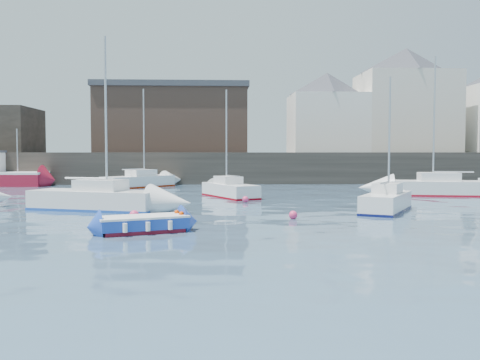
{
  "coord_description": "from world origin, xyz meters",
  "views": [
    {
      "loc": [
        -1.38,
        -17.2,
        3.03
      ],
      "look_at": [
        0.0,
        12.0,
        1.5
      ],
      "focal_mm": 40.0,
      "sensor_mm": 36.0,
      "label": 1
    }
  ],
  "objects_px": {
    "sailboat_c": "(386,201)",
    "buoy_far": "(245,202)",
    "sailboat_h": "(139,181)",
    "buoy_mid": "(293,219)",
    "sailboat_d": "(443,187)",
    "buoy_near": "(134,219)",
    "blue_dinghy": "(143,223)",
    "sailboat_b": "(96,199)",
    "sailboat_f": "(230,190)"
  },
  "relations": [
    {
      "from": "blue_dinghy",
      "to": "sailboat_d",
      "type": "bearing_deg",
      "value": 40.91
    },
    {
      "from": "sailboat_b",
      "to": "buoy_far",
      "type": "height_order",
      "value": "sailboat_b"
    },
    {
      "from": "sailboat_c",
      "to": "sailboat_f",
      "type": "bearing_deg",
      "value": 130.64
    },
    {
      "from": "sailboat_b",
      "to": "sailboat_h",
      "type": "height_order",
      "value": "sailboat_b"
    },
    {
      "from": "buoy_near",
      "to": "buoy_far",
      "type": "xyz_separation_m",
      "value": [
        5.48,
        8.08,
        0.0
      ]
    },
    {
      "from": "sailboat_d",
      "to": "buoy_near",
      "type": "bearing_deg",
      "value": -148.02
    },
    {
      "from": "sailboat_d",
      "to": "buoy_near",
      "type": "relative_size",
      "value": 21.97
    },
    {
      "from": "sailboat_c",
      "to": "buoy_mid",
      "type": "distance_m",
      "value": 5.91
    },
    {
      "from": "sailboat_c",
      "to": "sailboat_d",
      "type": "bearing_deg",
      "value": 53.26
    },
    {
      "from": "buoy_mid",
      "to": "sailboat_c",
      "type": "bearing_deg",
      "value": 28.01
    },
    {
      "from": "sailboat_b",
      "to": "sailboat_d",
      "type": "xyz_separation_m",
      "value": [
        22.05,
        8.19,
        0.0
      ]
    },
    {
      "from": "buoy_mid",
      "to": "sailboat_d",
      "type": "bearing_deg",
      "value": 44.96
    },
    {
      "from": "blue_dinghy",
      "to": "sailboat_c",
      "type": "distance_m",
      "value": 13.23
    },
    {
      "from": "sailboat_f",
      "to": "buoy_near",
      "type": "xyz_separation_m",
      "value": [
        -4.63,
        -11.66,
        -0.51
      ]
    },
    {
      "from": "sailboat_b",
      "to": "buoy_near",
      "type": "height_order",
      "value": "sailboat_b"
    },
    {
      "from": "blue_dinghy",
      "to": "sailboat_h",
      "type": "distance_m",
      "value": 26.36
    },
    {
      "from": "sailboat_d",
      "to": "buoy_far",
      "type": "distance_m",
      "value": 14.59
    },
    {
      "from": "blue_dinghy",
      "to": "buoy_near",
      "type": "height_order",
      "value": "blue_dinghy"
    },
    {
      "from": "blue_dinghy",
      "to": "sailboat_c",
      "type": "height_order",
      "value": "sailboat_c"
    },
    {
      "from": "sailboat_c",
      "to": "sailboat_h",
      "type": "height_order",
      "value": "sailboat_h"
    },
    {
      "from": "sailboat_f",
      "to": "buoy_far",
      "type": "relative_size",
      "value": 19.05
    },
    {
      "from": "sailboat_b",
      "to": "buoy_far",
      "type": "relative_size",
      "value": 23.55
    },
    {
      "from": "sailboat_f",
      "to": "buoy_far",
      "type": "bearing_deg",
      "value": -76.69
    },
    {
      "from": "buoy_mid",
      "to": "buoy_far",
      "type": "height_order",
      "value": "buoy_mid"
    },
    {
      "from": "buoy_mid",
      "to": "buoy_far",
      "type": "bearing_deg",
      "value": 101.72
    },
    {
      "from": "sailboat_c",
      "to": "sailboat_d",
      "type": "xyz_separation_m",
      "value": [
        7.1,
        9.52,
        0.06
      ]
    },
    {
      "from": "blue_dinghy",
      "to": "sailboat_f",
      "type": "bearing_deg",
      "value": 76.56
    },
    {
      "from": "sailboat_f",
      "to": "buoy_near",
      "type": "bearing_deg",
      "value": -111.64
    },
    {
      "from": "sailboat_f",
      "to": "buoy_mid",
      "type": "distance_m",
      "value": 12.07
    },
    {
      "from": "sailboat_b",
      "to": "sailboat_d",
      "type": "relative_size",
      "value": 0.93
    },
    {
      "from": "blue_dinghy",
      "to": "sailboat_b",
      "type": "height_order",
      "value": "sailboat_b"
    },
    {
      "from": "blue_dinghy",
      "to": "sailboat_d",
      "type": "distance_m",
      "value": 24.58
    },
    {
      "from": "sailboat_b",
      "to": "sailboat_c",
      "type": "height_order",
      "value": "sailboat_b"
    },
    {
      "from": "sailboat_c",
      "to": "sailboat_h",
      "type": "bearing_deg",
      "value": 128.12
    },
    {
      "from": "blue_dinghy",
      "to": "buoy_far",
      "type": "bearing_deg",
      "value": 69.16
    },
    {
      "from": "sailboat_c",
      "to": "buoy_far",
      "type": "relative_size",
      "value": 18.13
    },
    {
      "from": "sailboat_d",
      "to": "buoy_near",
      "type": "height_order",
      "value": "sailboat_d"
    },
    {
      "from": "blue_dinghy",
      "to": "buoy_near",
      "type": "distance_m",
      "value": 4.06
    },
    {
      "from": "sailboat_c",
      "to": "sailboat_d",
      "type": "height_order",
      "value": "sailboat_d"
    },
    {
      "from": "buoy_near",
      "to": "buoy_mid",
      "type": "relative_size",
      "value": 1.13
    },
    {
      "from": "sailboat_d",
      "to": "sailboat_f",
      "type": "bearing_deg",
      "value": -178.09
    },
    {
      "from": "sailboat_d",
      "to": "sailboat_h",
      "type": "xyz_separation_m",
      "value": [
        -22.4,
        9.98,
        -0.03
      ]
    },
    {
      "from": "sailboat_b",
      "to": "sailboat_h",
      "type": "bearing_deg",
      "value": 91.13
    },
    {
      "from": "sailboat_h",
      "to": "buoy_mid",
      "type": "xyz_separation_m",
      "value": [
        10.11,
        -22.26,
        -0.55
      ]
    },
    {
      "from": "buoy_near",
      "to": "buoy_far",
      "type": "distance_m",
      "value": 9.76
    },
    {
      "from": "sailboat_d",
      "to": "buoy_near",
      "type": "xyz_separation_m",
      "value": [
        -19.47,
        -12.16,
        -0.58
      ]
    },
    {
      "from": "buoy_near",
      "to": "sailboat_c",
      "type": "bearing_deg",
      "value": 12.05
    },
    {
      "from": "sailboat_f",
      "to": "buoy_mid",
      "type": "relative_size",
      "value": 18.6
    },
    {
      "from": "sailboat_b",
      "to": "buoy_near",
      "type": "bearing_deg",
      "value": -57.06
    },
    {
      "from": "buoy_near",
      "to": "blue_dinghy",
      "type": "bearing_deg",
      "value": -77.12
    }
  ]
}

